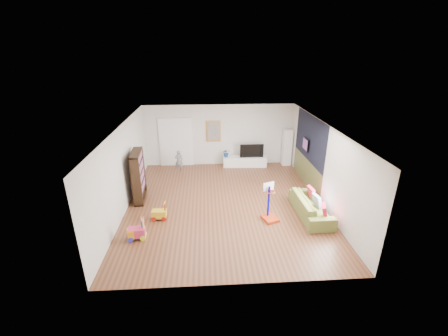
{
  "coord_description": "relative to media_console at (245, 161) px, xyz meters",
  "views": [
    {
      "loc": [
        -0.6,
        -8.98,
        4.97
      ],
      "look_at": [
        0.0,
        0.4,
        1.15
      ],
      "focal_mm": 24.0,
      "sensor_mm": 36.0,
      "label": 1
    }
  ],
  "objects": [
    {
      "name": "doorway",
      "position": [
        -3.02,
        0.3,
        0.83
      ],
      "size": [
        1.45,
        0.06,
        2.1
      ],
      "primitive_type": "cube",
      "color": "white",
      "rests_on": "ground"
    },
    {
      "name": "ride_on_orange",
      "position": [
        -3.72,
        -5.25,
        0.08
      ],
      "size": [
        0.51,
        0.4,
        0.6
      ],
      "primitive_type": "cube",
      "rotation": [
        0.0,
        0.0,
        0.3
      ],
      "color": "orange",
      "rests_on": "ground"
    },
    {
      "name": "pillow_right",
      "position": [
        1.74,
        -3.73,
        0.26
      ],
      "size": [
        0.15,
        0.41,
        0.4
      ],
      "primitive_type": "cube",
      "rotation": [
        0.0,
        0.0,
        0.11
      ],
      "color": "#D42A4B",
      "rests_on": "sofa"
    },
    {
      "name": "painting_back",
      "position": [
        -1.37,
        0.3,
        1.33
      ],
      "size": [
        0.62,
        0.06,
        0.92
      ],
      "primitive_type": "cube",
      "color": "gold",
      "rests_on": "wall_back"
    },
    {
      "name": "olive_wainscot",
      "position": [
        2.11,
        -2.01,
        0.28
      ],
      "size": [
        0.01,
        3.2,
        1.0
      ],
      "primitive_type": "cube",
      "color": "brown",
      "rests_on": "wall_right"
    },
    {
      "name": "floor",
      "position": [
        -1.12,
        -3.41,
        -0.22
      ],
      "size": [
        6.5,
        7.5,
        0.0
      ],
      "primitive_type": "cube",
      "color": "brown",
      "rests_on": "ground"
    },
    {
      "name": "sofa",
      "position": [
        1.54,
        -4.31,
        0.08
      ],
      "size": [
        0.87,
        2.11,
        0.61
      ],
      "primitive_type": "imported",
      "rotation": [
        0.0,
        0.0,
        1.6
      ],
      "color": "#616A2D",
      "rests_on": "ground"
    },
    {
      "name": "child",
      "position": [
        -2.88,
        -0.36,
        0.24
      ],
      "size": [
        0.35,
        0.25,
        0.92
      ],
      "primitive_type": "imported",
      "rotation": [
        0.0,
        0.0,
        3.22
      ],
      "color": "slate",
      "rests_on": "ground"
    },
    {
      "name": "wall_front",
      "position": [
        -1.12,
        -7.16,
        1.13
      ],
      "size": [
        6.5,
        0.0,
        2.7
      ],
      "primitive_type": "cube",
      "color": "silver",
      "rests_on": "ground"
    },
    {
      "name": "ride_on_pink",
      "position": [
        -3.68,
        -5.25,
        0.09
      ],
      "size": [
        0.48,
        0.31,
        0.62
      ],
      "primitive_type": "cube",
      "rotation": [
        0.0,
        0.0,
        0.05
      ],
      "color": "#D0335B",
      "rests_on": "ground"
    },
    {
      "name": "pillow_left",
      "position": [
        1.72,
        -4.93,
        0.26
      ],
      "size": [
        0.22,
        0.42,
        0.41
      ],
      "primitive_type": "cube",
      "rotation": [
        0.0,
        0.0,
        -0.28
      ],
      "color": "red",
      "rests_on": "sofa"
    },
    {
      "name": "vase_plant",
      "position": [
        -0.82,
        0.02,
        0.41
      ],
      "size": [
        0.33,
        0.29,
        0.37
      ],
      "primitive_type": "imported",
      "rotation": [
        0.0,
        0.0,
        0.01
      ],
      "color": "navy",
      "rests_on": "media_console"
    },
    {
      "name": "wall_right",
      "position": [
        2.13,
        -3.41,
        1.13
      ],
      "size": [
        0.0,
        7.5,
        2.7
      ],
      "primitive_type": "cube",
      "color": "white",
      "rests_on": "ground"
    },
    {
      "name": "pillow_center",
      "position": [
        1.73,
        -4.27,
        0.26
      ],
      "size": [
        0.17,
        0.4,
        0.39
      ],
      "primitive_type": "cube",
      "rotation": [
        0.0,
        0.0,
        0.18
      ],
      "color": "silver",
      "rests_on": "sofa"
    },
    {
      "name": "wall_back",
      "position": [
        -1.12,
        0.34,
        1.13
      ],
      "size": [
        6.5,
        0.0,
        2.7
      ],
      "primitive_type": "cube",
      "color": "silver",
      "rests_on": "ground"
    },
    {
      "name": "ride_on_yellow",
      "position": [
        -3.2,
        -4.27,
        0.07
      ],
      "size": [
        0.45,
        0.29,
        0.58
      ],
      "primitive_type": "cube",
      "rotation": [
        0.0,
        0.0,
        -0.04
      ],
      "color": "gold",
      "rests_on": "ground"
    },
    {
      "name": "basketball_hoop",
      "position": [
        0.21,
        -4.53,
        0.38
      ],
      "size": [
        0.56,
        0.61,
        1.2
      ],
      "primitive_type": "cube",
      "rotation": [
        0.0,
        0.0,
        0.34
      ],
      "color": "#BA3511",
      "rests_on": "ground"
    },
    {
      "name": "tall_cabinet",
      "position": [
        1.89,
        0.1,
        0.59
      ],
      "size": [
        0.39,
        0.39,
        1.63
      ],
      "primitive_type": "cube",
      "rotation": [
        0.0,
        0.0,
        -0.02
      ],
      "color": "white",
      "rests_on": "ground"
    },
    {
      "name": "bookshelf",
      "position": [
        -4.05,
        -2.86,
        0.64
      ],
      "size": [
        0.39,
        1.21,
        1.73
      ],
      "primitive_type": "cube",
      "rotation": [
        0.0,
        0.0,
        0.07
      ],
      "color": "black",
      "rests_on": "ground"
    },
    {
      "name": "tv",
      "position": [
        0.28,
        0.01,
        0.52
      ],
      "size": [
        1.04,
        0.14,
        0.6
      ],
      "primitive_type": "imported",
      "rotation": [
        0.0,
        0.0,
        0.01
      ],
      "color": "black",
      "rests_on": "media_console"
    },
    {
      "name": "wall_left",
      "position": [
        -4.37,
        -3.41,
        1.13
      ],
      "size": [
        0.0,
        7.5,
        2.7
      ],
      "primitive_type": "cube",
      "color": "silver",
      "rests_on": "ground"
    },
    {
      "name": "navy_accent",
      "position": [
        2.11,
        -2.01,
        1.63
      ],
      "size": [
        0.01,
        3.2,
        1.7
      ],
      "primitive_type": "cube",
      "color": "black",
      "rests_on": "wall_right"
    },
    {
      "name": "ceiling",
      "position": [
        -1.12,
        -3.41,
        2.48
      ],
      "size": [
        6.5,
        7.5,
        0.0
      ],
      "primitive_type": "cube",
      "color": "white",
      "rests_on": "ground"
    },
    {
      "name": "artwork_right",
      "position": [
        2.05,
        -1.81,
        1.33
      ],
      "size": [
        0.04,
        0.56,
        0.46
      ],
      "primitive_type": "cube",
      "color": "#7F3F8C",
      "rests_on": "wall_right"
    },
    {
      "name": "media_console",
      "position": [
        0.0,
        0.0,
        0.0
      ],
      "size": [
        1.93,
        0.59,
        0.45
      ],
      "primitive_type": "cube",
      "rotation": [
        0.0,
        0.0,
        -0.06
      ],
      "color": "white",
      "rests_on": "ground"
    }
  ]
}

